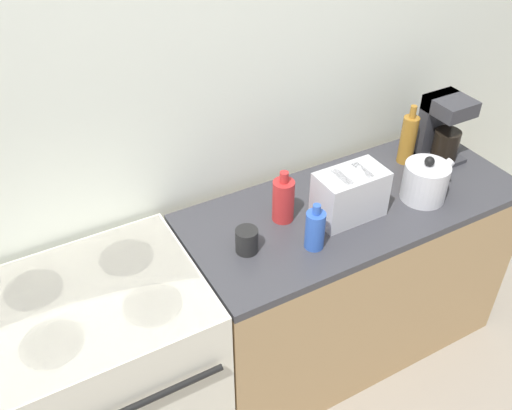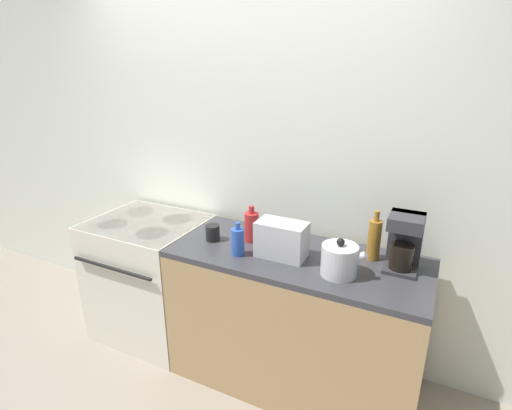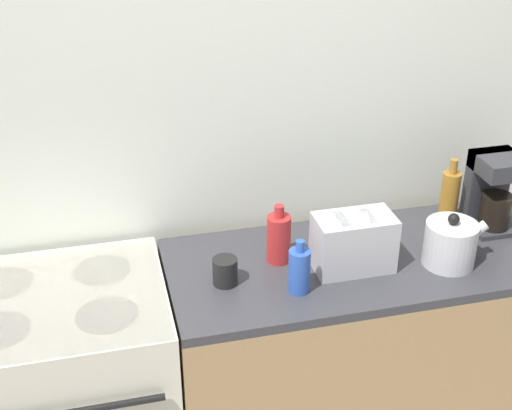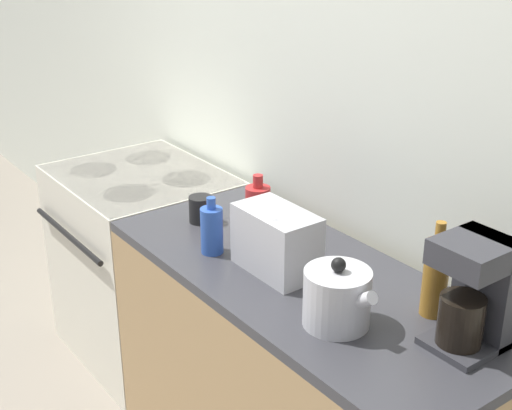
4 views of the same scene
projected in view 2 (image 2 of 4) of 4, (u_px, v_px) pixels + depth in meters
ground_plane at (197, 383)px, 2.58m from camera, size 12.00×12.00×0.00m
wall_back at (247, 163)px, 2.73m from camera, size 8.00×0.05×2.60m
stove at (151, 276)px, 2.95m from camera, size 0.77×0.69×0.90m
counter_block at (295, 320)px, 2.47m from camera, size 1.50×0.64×0.90m
kettle at (340, 260)px, 2.08m from camera, size 0.24×0.19×0.21m
toaster at (282, 239)px, 2.27m from camera, size 0.28×0.16×0.21m
coffee_maker at (404, 241)px, 2.12m from camera, size 0.17×0.19×0.31m
bottle_blue at (238, 241)px, 2.29m from camera, size 0.08×0.08×0.20m
bottle_red at (252, 226)px, 2.47m from camera, size 0.09×0.09×0.23m
bottle_amber at (374, 239)px, 2.23m from camera, size 0.07×0.07×0.29m
cup_black at (213, 233)px, 2.49m from camera, size 0.09×0.09×0.10m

